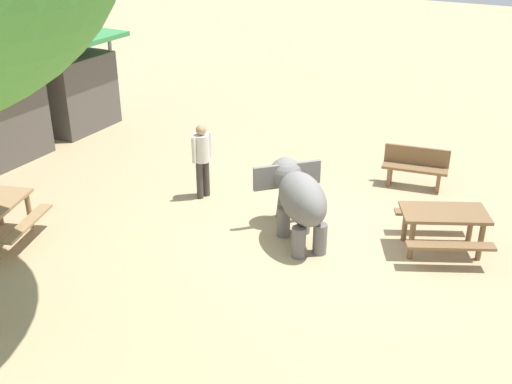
% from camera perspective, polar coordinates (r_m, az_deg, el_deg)
% --- Properties ---
extents(ground_plane, '(60.00, 60.00, 0.00)m').
position_cam_1_polar(ground_plane, '(11.78, 4.54, -4.35)').
color(ground_plane, tan).
extents(elephant, '(1.85, 1.85, 1.37)m').
position_cam_1_polar(elephant, '(11.39, 3.87, -0.43)').
color(elephant, slate).
rests_on(elephant, ground_plane).
extents(person_handler, '(0.49, 0.32, 1.62)m').
position_cam_1_polar(person_handler, '(13.03, -4.94, 3.34)').
color(person_handler, '#3F3833').
rests_on(person_handler, ground_plane).
extents(wooden_bench, '(0.62, 1.45, 0.88)m').
position_cam_1_polar(wooden_bench, '(14.11, 14.34, 2.30)').
color(wooden_bench, brown).
rests_on(wooden_bench, ground_plane).
extents(picnic_table_far, '(1.99, 2.00, 0.78)m').
position_cam_1_polar(picnic_table_far, '(11.63, 16.73, -2.56)').
color(picnic_table_far, brown).
rests_on(picnic_table_far, ground_plane).
extents(market_stall_green, '(2.50, 2.50, 2.52)m').
position_cam_1_polar(market_stall_green, '(17.90, -16.75, 9.22)').
color(market_stall_green, '#59514C').
rests_on(market_stall_green, ground_plane).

